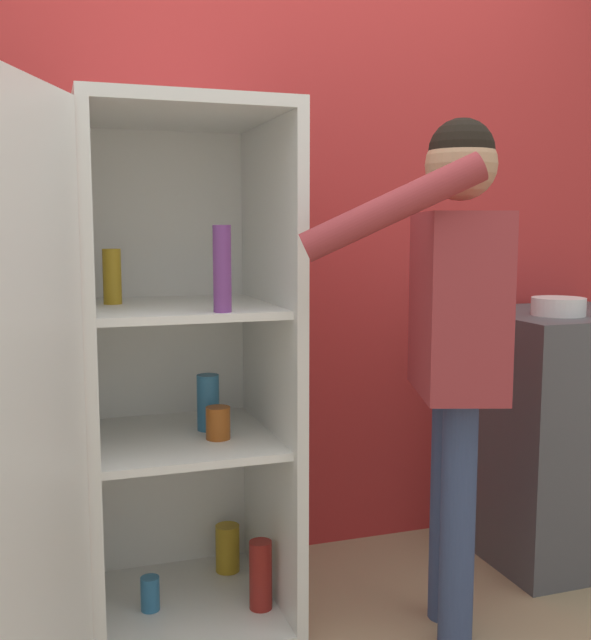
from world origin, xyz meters
TOP-DOWN VIEW (x-y plane):
  - wall_back at (0.00, 0.98)m, footprint 7.00×0.06m
  - refrigerator at (-0.49, 0.53)m, footprint 0.90×1.22m
  - person at (0.35, 0.23)m, footprint 0.69×0.51m
  - counter at (1.06, 0.62)m, footprint 0.67×0.61m
  - bowl at (0.95, 0.54)m, footprint 0.19×0.19m

SIDE VIEW (x-z plane):
  - counter at x=1.06m, z-range 0.00..0.92m
  - refrigerator at x=-0.49m, z-range -0.01..1.58m
  - bowl at x=0.95m, z-range 0.92..0.99m
  - person at x=0.35m, z-range 0.21..1.76m
  - wall_back at x=0.00m, z-range 0.00..2.55m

